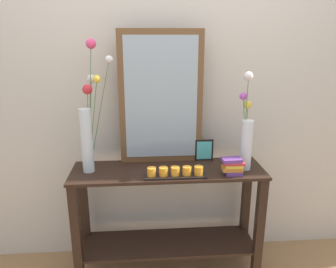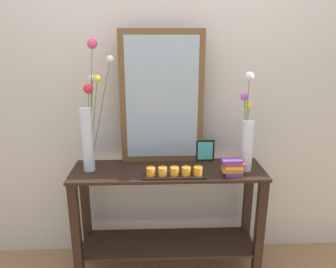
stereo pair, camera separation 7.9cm
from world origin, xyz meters
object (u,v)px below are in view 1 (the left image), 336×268
Objects in this scene: candle_tray at (175,173)px; tall_vase_left at (89,122)px; console_table at (168,211)px; picture_frame_small at (204,150)px; vase_right at (246,135)px; book_stack at (233,166)px; mirror_leaning at (161,98)px.

tall_vase_left is at bearing 163.87° from candle_tray.
picture_frame_small is (0.27, 0.15, 0.39)m from console_table.
tall_vase_left is at bearing 176.89° from vase_right.
tall_vase_left reaches higher than console_table.
vase_right is 4.19× the size of picture_frame_small.
console_table is 0.56m from book_stack.
console_table is 0.75m from vase_right.
vase_right is 0.53m from candle_tray.
picture_frame_small is (-0.24, 0.17, -0.16)m from vase_right.
tall_vase_left is 0.96m from book_stack.
mirror_leaning is 0.48m from picture_frame_small.
picture_frame_small is (0.23, 0.27, 0.05)m from candle_tray.
mirror_leaning is 0.51m from candle_tray.
candle_tray is 2.68× the size of book_stack.
vase_right reaches higher than console_table.
tall_vase_left is (-0.47, -0.13, -0.12)m from mirror_leaning.
picture_frame_small is (0.77, 0.11, -0.25)m from tall_vase_left.
book_stack is at bearing -62.29° from picture_frame_small.
vase_right reaches higher than picture_frame_small.
book_stack is at bearing -9.17° from tall_vase_left.
tall_vase_left is at bearing 170.83° from book_stack.
vase_right reaches higher than book_stack.
picture_frame_small is 0.30m from book_stack.
picture_frame_small is at bearing 117.71° from book_stack.
mirror_leaning is 6.14× the size of book_stack.
mirror_leaning is 0.50m from tall_vase_left.
vase_right is 1.64× the size of candle_tray.
console_table is 0.82m from tall_vase_left.
mirror_leaning is at bearing 161.64° from vase_right.
candle_tray is (-0.47, -0.10, -0.20)m from vase_right.
vase_right reaches higher than candle_tray.
candle_tray reaches higher than console_table.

